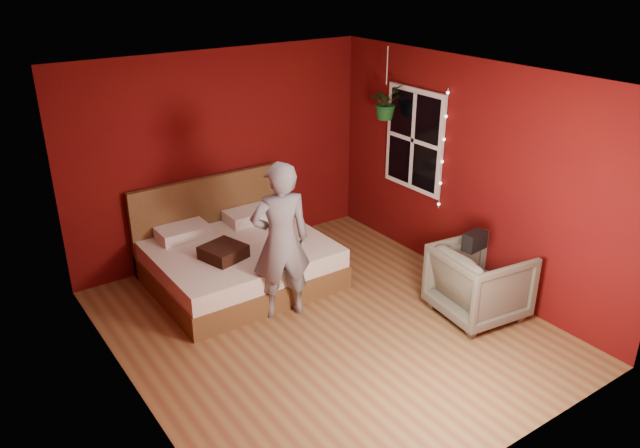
% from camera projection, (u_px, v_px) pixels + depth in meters
% --- Properties ---
extents(floor, '(4.50, 4.50, 0.00)m').
position_uv_depth(floor, '(326.00, 327.00, 6.58)').
color(floor, olive).
rests_on(floor, ground).
extents(room_walls, '(4.04, 4.54, 2.62)m').
position_uv_depth(room_walls, '(326.00, 176.00, 5.90)').
color(room_walls, '#580D09').
rests_on(room_walls, ground).
extents(window, '(0.05, 0.97, 1.27)m').
position_uv_depth(window, '(414.00, 140.00, 7.68)').
color(window, white).
rests_on(window, room_walls).
extents(fairy_lights, '(0.04, 0.04, 1.45)m').
position_uv_depth(fairy_lights, '(443.00, 151.00, 7.27)').
color(fairy_lights, silver).
rests_on(fairy_lights, room_walls).
extents(bed, '(1.99, 1.70, 1.10)m').
position_uv_depth(bed, '(237.00, 258.00, 7.40)').
color(bed, brown).
rests_on(bed, ground).
extents(person, '(0.72, 0.57, 1.74)m').
position_uv_depth(person, '(281.00, 241.00, 6.48)').
color(person, slate).
rests_on(person, ground).
extents(armchair, '(0.97, 0.95, 0.80)m').
position_uv_depth(armchair, '(479.00, 282.00, 6.65)').
color(armchair, '#656250').
rests_on(armchair, ground).
extents(handbag, '(0.28, 0.16, 0.19)m').
position_uv_depth(handbag, '(475.00, 241.00, 6.44)').
color(handbag, black).
rests_on(handbag, armchair).
extents(throw_pillow, '(0.51, 0.51, 0.15)m').
position_uv_depth(throw_pillow, '(223.00, 252.00, 6.91)').
color(throw_pillow, black).
rests_on(throw_pillow, bed).
extents(hanging_plant, '(0.46, 0.42, 0.88)m').
position_uv_depth(hanging_plant, '(386.00, 102.00, 7.65)').
color(hanging_plant, silver).
rests_on(hanging_plant, room_walls).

